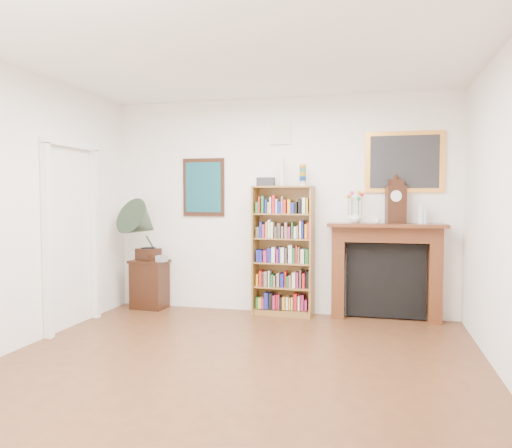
{
  "coord_description": "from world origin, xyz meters",
  "views": [
    {
      "loc": [
        1.2,
        -3.92,
        1.53
      ],
      "look_at": [
        -0.11,
        1.6,
        1.21
      ],
      "focal_mm": 35.0,
      "sensor_mm": 36.0,
      "label": 1
    }
  ],
  "objects_px": {
    "fireplace": "(386,263)",
    "bottle_right": "(425,216)",
    "cd_stack": "(162,259)",
    "bookshelf": "(283,243)",
    "gramophone": "(143,226)",
    "flower_vase": "(355,217)",
    "teacup": "(377,221)",
    "bottle_left": "(421,214)",
    "mantel_clock": "(396,202)",
    "side_cabinet": "(150,284)"
  },
  "relations": [
    {
      "from": "fireplace",
      "to": "bottle_right",
      "type": "distance_m",
      "value": 0.74
    },
    {
      "from": "gramophone",
      "to": "flower_vase",
      "type": "relative_size",
      "value": 5.65
    },
    {
      "from": "mantel_clock",
      "to": "bottle_left",
      "type": "height_order",
      "value": "mantel_clock"
    },
    {
      "from": "bottle_right",
      "to": "mantel_clock",
      "type": "bearing_deg",
      "value": 176.53
    },
    {
      "from": "side_cabinet",
      "to": "teacup",
      "type": "bearing_deg",
      "value": 4.11
    },
    {
      "from": "bookshelf",
      "to": "side_cabinet",
      "type": "height_order",
      "value": "bookshelf"
    },
    {
      "from": "bottle_right",
      "to": "flower_vase",
      "type": "bearing_deg",
      "value": 178.89
    },
    {
      "from": "teacup",
      "to": "bottle_left",
      "type": "distance_m",
      "value": 0.53
    },
    {
      "from": "bottle_right",
      "to": "bottle_left",
      "type": "bearing_deg",
      "value": -166.35
    },
    {
      "from": "teacup",
      "to": "side_cabinet",
      "type": "bearing_deg",
      "value": 179.16
    },
    {
      "from": "cd_stack",
      "to": "teacup",
      "type": "distance_m",
      "value": 2.83
    },
    {
      "from": "gramophone",
      "to": "flower_vase",
      "type": "height_order",
      "value": "gramophone"
    },
    {
      "from": "fireplace",
      "to": "flower_vase",
      "type": "xyz_separation_m",
      "value": [
        -0.38,
        -0.03,
        0.56
      ]
    },
    {
      "from": "fireplace",
      "to": "teacup",
      "type": "relative_size",
      "value": 17.61
    },
    {
      "from": "cd_stack",
      "to": "mantel_clock",
      "type": "bearing_deg",
      "value": 3.18
    },
    {
      "from": "fireplace",
      "to": "bottle_left",
      "type": "height_order",
      "value": "bottle_left"
    },
    {
      "from": "fireplace",
      "to": "bottle_right",
      "type": "relative_size",
      "value": 7.1
    },
    {
      "from": "cd_stack",
      "to": "bottle_right",
      "type": "height_order",
      "value": "bottle_right"
    },
    {
      "from": "side_cabinet",
      "to": "cd_stack",
      "type": "height_order",
      "value": "cd_stack"
    },
    {
      "from": "fireplace",
      "to": "teacup",
      "type": "bearing_deg",
      "value": -130.77
    },
    {
      "from": "flower_vase",
      "to": "fireplace",
      "type": "bearing_deg",
      "value": 5.22
    },
    {
      "from": "bookshelf",
      "to": "flower_vase",
      "type": "bearing_deg",
      "value": 5.77
    },
    {
      "from": "mantel_clock",
      "to": "flower_vase",
      "type": "distance_m",
      "value": 0.52
    },
    {
      "from": "gramophone",
      "to": "teacup",
      "type": "bearing_deg",
      "value": 24.36
    },
    {
      "from": "gramophone",
      "to": "bottle_right",
      "type": "distance_m",
      "value": 3.6
    },
    {
      "from": "fireplace",
      "to": "gramophone",
      "type": "distance_m",
      "value": 3.18
    },
    {
      "from": "side_cabinet",
      "to": "bottle_left",
      "type": "distance_m",
      "value": 3.66
    },
    {
      "from": "bottle_right",
      "to": "teacup",
      "type": "bearing_deg",
      "value": -171.27
    },
    {
      "from": "bookshelf",
      "to": "gramophone",
      "type": "bearing_deg",
      "value": -170.74
    },
    {
      "from": "cd_stack",
      "to": "bookshelf",
      "type": "bearing_deg",
      "value": 5.09
    },
    {
      "from": "teacup",
      "to": "bottle_left",
      "type": "bearing_deg",
      "value": 8.32
    },
    {
      "from": "bookshelf",
      "to": "side_cabinet",
      "type": "distance_m",
      "value": 1.94
    },
    {
      "from": "bookshelf",
      "to": "cd_stack",
      "type": "relative_size",
      "value": 15.94
    },
    {
      "from": "gramophone",
      "to": "cd_stack",
      "type": "height_order",
      "value": "gramophone"
    },
    {
      "from": "side_cabinet",
      "to": "bottle_right",
      "type": "distance_m",
      "value": 3.69
    },
    {
      "from": "teacup",
      "to": "bookshelf",
      "type": "bearing_deg",
      "value": 175.92
    },
    {
      "from": "bottle_right",
      "to": "fireplace",
      "type": "bearing_deg",
      "value": 173.49
    },
    {
      "from": "side_cabinet",
      "to": "fireplace",
      "type": "distance_m",
      "value": 3.14
    },
    {
      "from": "bookshelf",
      "to": "bottle_left",
      "type": "distance_m",
      "value": 1.72
    },
    {
      "from": "gramophone",
      "to": "mantel_clock",
      "type": "distance_m",
      "value": 3.27
    },
    {
      "from": "fireplace",
      "to": "cd_stack",
      "type": "height_order",
      "value": "fireplace"
    },
    {
      "from": "fireplace",
      "to": "cd_stack",
      "type": "distance_m",
      "value": 2.9
    },
    {
      "from": "bookshelf",
      "to": "bottle_right",
      "type": "xyz_separation_m",
      "value": [
        1.72,
        0.0,
        0.37
      ]
    },
    {
      "from": "side_cabinet",
      "to": "mantel_clock",
      "type": "xyz_separation_m",
      "value": [
        3.23,
        0.06,
        1.12
      ]
    },
    {
      "from": "mantel_clock",
      "to": "teacup",
      "type": "bearing_deg",
      "value": -170.88
    },
    {
      "from": "side_cabinet",
      "to": "flower_vase",
      "type": "bearing_deg",
      "value": 6.15
    },
    {
      "from": "side_cabinet",
      "to": "cd_stack",
      "type": "bearing_deg",
      "value": -19.71
    },
    {
      "from": "mantel_clock",
      "to": "bottle_left",
      "type": "bearing_deg",
      "value": -22.3
    },
    {
      "from": "bookshelf",
      "to": "cd_stack",
      "type": "height_order",
      "value": "bookshelf"
    },
    {
      "from": "bottle_left",
      "to": "teacup",
      "type": "bearing_deg",
      "value": -171.68
    }
  ]
}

